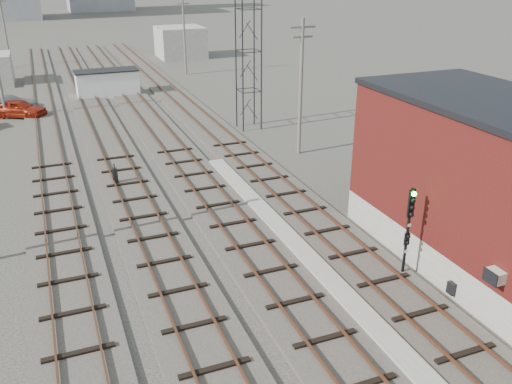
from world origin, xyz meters
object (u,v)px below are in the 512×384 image
signal_mast (409,226)px  car_grey (10,103)px  site_trailer (107,83)px  switch_stand (115,176)px  car_red (19,108)px

signal_mast → car_grey: bearing=114.0°
car_grey → site_trailer: bearing=-73.5°
signal_mast → car_grey: size_ratio=0.86×
switch_stand → site_trailer: site_trailer is taller
switch_stand → site_trailer: bearing=85.3°
car_red → car_grey: size_ratio=0.97×
signal_mast → car_red: size_ratio=0.89×
signal_mast → car_red: 36.30m
signal_mast → site_trailer: (-7.08, 38.16, -1.08)m
car_red → car_grey: car_red is taller
site_trailer → car_grey: site_trailer is taller
signal_mast → car_grey: 39.22m
site_trailer → switch_stand: bearing=-96.8°
switch_stand → signal_mast: bearing=-54.3°
site_trailer → car_grey: size_ratio=1.30×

